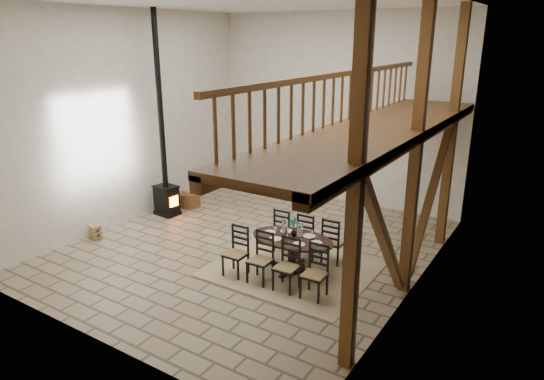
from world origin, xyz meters
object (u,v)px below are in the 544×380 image
Objects in this scene: log_basket at (190,199)px; log_stack at (95,232)px; wood_stove at (165,171)px; dining_table at (290,255)px.

log_basket is 2.80m from log_stack.
wood_stove reaches higher than log_stack.
wood_stove reaches higher than log_basket.
wood_stove is at bearing 81.99° from log_stack.
dining_table is 4.65m from log_stack.
dining_table is 3.58× the size of log_basket.
dining_table is at bearing 12.00° from log_stack.
log_stack is at bearing -96.96° from log_basket.
log_basket reaches higher than log_stack.
log_basket is (-4.20, 1.82, -0.15)m from dining_table.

